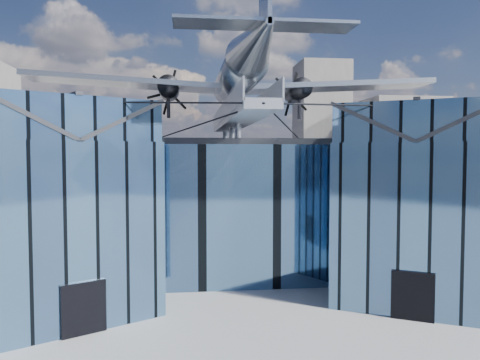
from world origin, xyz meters
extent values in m
plane|color=gray|center=(0.00, 0.00, 0.00)|extent=(120.00, 120.00, 0.00)
cube|color=#4B7199|center=(0.00, 9.00, 4.75)|extent=(28.00, 14.00, 9.50)
cube|color=#23252A|center=(0.00, 9.00, 9.70)|extent=(28.00, 14.00, 0.40)
cube|color=#4B7199|center=(-10.50, -1.00, 4.75)|extent=(11.79, 11.43, 9.50)
cube|color=#4B7199|center=(-10.50, -1.00, 10.60)|extent=(11.56, 11.20, 2.20)
cube|color=#23252A|center=(-12.45, -2.12, 10.60)|extent=(7.98, 9.23, 2.40)
cube|color=#23252A|center=(-8.55, 0.12, 10.60)|extent=(7.98, 9.23, 2.40)
cube|color=#23252A|center=(-10.50, -1.00, 11.75)|extent=(4.30, 7.10, 0.18)
cube|color=black|center=(-8.48, -4.51, 1.30)|extent=(2.03, 1.32, 2.60)
cube|color=black|center=(-6.60, 1.25, 4.75)|extent=(0.34, 0.34, 9.50)
cube|color=#4B7199|center=(10.50, -1.00, 4.75)|extent=(11.79, 11.43, 9.50)
cube|color=#4B7199|center=(10.50, -1.00, 10.60)|extent=(11.56, 11.20, 2.20)
cube|color=#23252A|center=(8.55, 0.12, 10.60)|extent=(7.98, 9.23, 2.40)
cube|color=#23252A|center=(12.45, -2.12, 10.60)|extent=(7.98, 9.23, 2.40)
cube|color=#23252A|center=(10.50, -1.00, 11.75)|extent=(4.30, 7.10, 0.18)
cube|color=black|center=(8.48, -4.51, 1.30)|extent=(2.03, 1.32, 2.60)
cube|color=black|center=(6.60, 1.25, 4.75)|extent=(0.34, 0.34, 9.50)
cube|color=#9EA2AB|center=(0.00, 3.50, 11.10)|extent=(1.80, 21.00, 0.50)
cube|color=#9EA2AB|center=(-0.90, 3.50, 11.75)|extent=(0.08, 21.00, 1.10)
cube|color=#9EA2AB|center=(0.90, 3.50, 11.75)|extent=(0.08, 21.00, 1.10)
cylinder|color=#9EA2AB|center=(0.00, 13.00, 10.43)|extent=(0.44, 0.44, 1.35)
cylinder|color=#9EA2AB|center=(0.00, 7.00, 10.43)|extent=(0.44, 0.44, 1.35)
cylinder|color=#9EA2AB|center=(0.00, 3.00, 10.43)|extent=(0.44, 0.44, 1.35)
cylinder|color=#9EA2AB|center=(0.00, 4.00, 12.05)|extent=(0.70, 0.70, 1.40)
cylinder|color=black|center=(-5.25, -4.00, 11.40)|extent=(10.55, 6.08, 0.69)
cylinder|color=black|center=(5.25, -4.00, 11.40)|extent=(10.55, 6.08, 0.69)
cylinder|color=black|center=(-3.00, 1.50, 10.55)|extent=(6.09, 17.04, 1.19)
cylinder|color=black|center=(3.00, 1.50, 10.55)|extent=(6.09, 17.04, 1.19)
cylinder|color=#959AA1|center=(0.00, 4.00, 14.00)|extent=(2.50, 11.00, 2.50)
sphere|color=#959AA1|center=(0.00, 9.50, 14.00)|extent=(2.50, 2.50, 2.50)
cube|color=black|center=(0.00, 8.50, 14.69)|extent=(1.60, 1.40, 0.50)
cone|color=#959AA1|center=(0.00, -5.00, 14.30)|extent=(2.50, 7.00, 2.50)
cube|color=#959AA1|center=(0.00, -7.20, 14.50)|extent=(8.00, 1.80, 0.14)
cube|color=#959AA1|center=(-7.00, 5.00, 13.70)|extent=(14.00, 3.20, 1.08)
cylinder|color=black|center=(-4.60, 5.60, 13.45)|extent=(1.44, 3.20, 1.44)
cone|color=black|center=(-4.60, 7.40, 13.45)|extent=(0.70, 0.70, 0.70)
cube|color=black|center=(-4.60, 7.55, 13.45)|extent=(1.05, 0.06, 3.33)
cube|color=black|center=(-4.60, 7.55, 13.45)|extent=(2.53, 0.06, 2.53)
cube|color=black|center=(-4.60, 7.55, 13.45)|extent=(3.33, 0.06, 1.05)
cylinder|color=black|center=(-4.60, 5.00, 12.22)|extent=(0.24, 0.24, 1.75)
cube|color=#959AA1|center=(7.00, 5.00, 13.70)|extent=(14.00, 3.20, 1.08)
cylinder|color=black|center=(4.60, 5.60, 13.45)|extent=(1.44, 3.20, 1.44)
cone|color=black|center=(4.60, 7.40, 13.45)|extent=(0.70, 0.70, 0.70)
cube|color=black|center=(4.60, 7.55, 13.45)|extent=(1.05, 0.06, 3.33)
cube|color=black|center=(4.60, 7.55, 13.45)|extent=(2.53, 0.06, 2.53)
cube|color=black|center=(4.60, 7.55, 13.45)|extent=(3.33, 0.06, 1.05)
cylinder|color=black|center=(4.60, 5.00, 12.22)|extent=(0.24, 0.24, 1.75)
cube|color=slate|center=(32.00, 48.00, 9.00)|extent=(12.00, 14.00, 18.00)
cube|color=slate|center=(-20.00, 55.00, 7.00)|extent=(14.00, 10.00, 14.00)
cube|color=slate|center=(22.00, 58.00, 13.00)|extent=(9.00, 9.00, 26.00)
camera|label=1|loc=(-3.53, -27.72, 8.77)|focal=35.00mm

